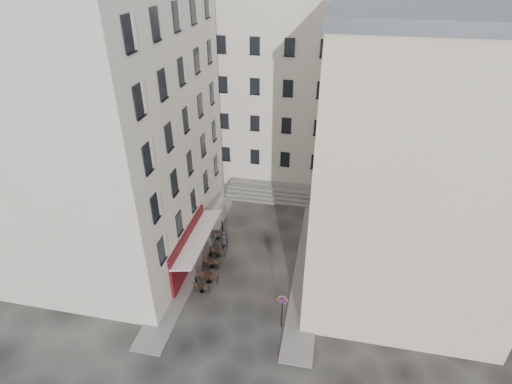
% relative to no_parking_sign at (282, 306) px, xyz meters
% --- Properties ---
extents(ground, '(90.00, 90.00, 0.00)m').
position_rel_no_parking_sign_xyz_m(ground, '(-3.30, 3.33, -1.92)').
color(ground, black).
rests_on(ground, ground).
extents(sidewalk_left, '(2.00, 22.00, 0.12)m').
position_rel_no_parking_sign_xyz_m(sidewalk_left, '(-7.80, 7.33, -1.86)').
color(sidewalk_left, slate).
rests_on(sidewalk_left, ground).
extents(sidewalk_right, '(2.00, 18.00, 0.12)m').
position_rel_no_parking_sign_xyz_m(sidewalk_right, '(1.20, 6.33, -1.86)').
color(sidewalk_right, slate).
rests_on(sidewalk_right, ground).
extents(building_left, '(12.20, 16.20, 20.60)m').
position_rel_no_parking_sign_xyz_m(building_left, '(-13.80, 6.33, 8.39)').
color(building_left, beige).
rests_on(building_left, ground).
extents(building_right, '(12.20, 14.20, 18.60)m').
position_rel_no_parking_sign_xyz_m(building_right, '(7.20, 6.83, 7.39)').
color(building_right, beige).
rests_on(building_right, ground).
extents(building_back, '(18.20, 10.20, 18.60)m').
position_rel_no_parking_sign_xyz_m(building_back, '(-4.30, 22.33, 7.39)').
color(building_back, beige).
rests_on(building_back, ground).
extents(cafe_storefront, '(1.74, 7.30, 3.50)m').
position_rel_no_parking_sign_xyz_m(cafe_storefront, '(-7.62, 4.33, -0.04)').
color(cafe_storefront, '#4B0A0E').
rests_on(cafe_storefront, ground).
extents(stone_steps, '(9.00, 3.15, 0.80)m').
position_rel_no_parking_sign_xyz_m(stone_steps, '(-3.30, 15.90, -1.52)').
color(stone_steps, '#615F5C').
rests_on(stone_steps, ground).
extents(bollard_near, '(0.12, 0.12, 0.98)m').
position_rel_no_parking_sign_xyz_m(bollard_near, '(-6.55, 2.33, -1.40)').
color(bollard_near, black).
rests_on(bollard_near, ground).
extents(bollard_mid, '(0.12, 0.12, 0.98)m').
position_rel_no_parking_sign_xyz_m(bollard_mid, '(-6.55, 5.83, -1.40)').
color(bollard_mid, black).
rests_on(bollard_mid, ground).
extents(bollard_far, '(0.12, 0.12, 0.98)m').
position_rel_no_parking_sign_xyz_m(bollard_far, '(-6.55, 9.33, -1.40)').
color(bollard_far, black).
rests_on(bollard_far, ground).
extents(no_parking_sign, '(0.62, 0.11, 2.71)m').
position_rel_no_parking_sign_xyz_m(no_parking_sign, '(0.00, 0.00, 0.00)').
color(no_parking_sign, black).
rests_on(no_parking_sign, ground).
extents(bistro_table_a, '(1.18, 0.55, 0.83)m').
position_rel_no_parking_sign_xyz_m(bistro_table_a, '(-6.00, 1.98, -1.50)').
color(bistro_table_a, black).
rests_on(bistro_table_a, ground).
extents(bistro_table_b, '(1.42, 0.67, 1.00)m').
position_rel_no_parking_sign_xyz_m(bistro_table_b, '(-5.80, 3.02, -1.41)').
color(bistro_table_b, black).
rests_on(bistro_table_b, ground).
extents(bistro_table_c, '(1.31, 0.61, 0.92)m').
position_rel_no_parking_sign_xyz_m(bistro_table_c, '(-6.08, 4.61, -1.45)').
color(bistro_table_c, black).
rests_on(bistro_table_c, ground).
extents(bistro_table_d, '(1.17, 0.55, 0.82)m').
position_rel_no_parking_sign_xyz_m(bistro_table_d, '(-5.95, 5.97, -1.50)').
color(bistro_table_d, black).
rests_on(bistro_table_d, ground).
extents(bistro_table_e, '(1.19, 0.56, 0.83)m').
position_rel_no_parking_sign_xyz_m(bistro_table_e, '(-6.73, 8.23, -1.50)').
color(bistro_table_e, black).
rests_on(bistro_table_e, ground).
extents(pedestrian, '(0.84, 0.81, 1.94)m').
position_rel_no_parking_sign_xyz_m(pedestrian, '(-5.67, 6.83, -0.95)').
color(pedestrian, black).
rests_on(pedestrian, ground).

